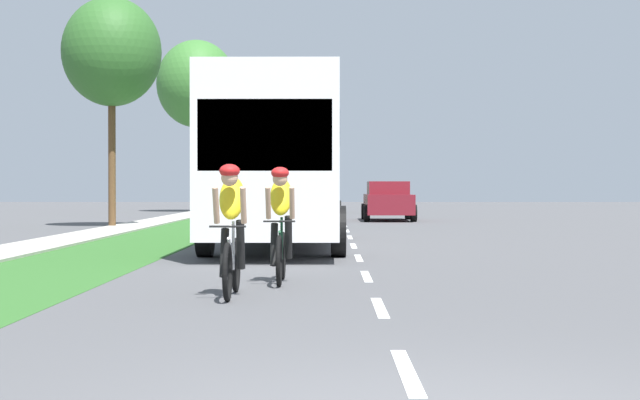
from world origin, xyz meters
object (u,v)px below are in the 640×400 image
at_px(cyclist_lead, 232,229).
at_px(bus_white, 281,157).
at_px(cyclist_trailing, 281,224).
at_px(street_tree_far, 196,84).
at_px(street_tree_near, 112,53).
at_px(sedan_maroon, 388,201).
at_px(pickup_dark_green, 313,196).

distance_m(cyclist_lead, bus_white, 10.58).
distance_m(cyclist_trailing, street_tree_far, 38.74).
relative_size(cyclist_trailing, street_tree_near, 0.23).
height_order(cyclist_lead, cyclist_trailing, same).
bearing_deg(bus_white, street_tree_near, 121.25).
xyz_separation_m(cyclist_trailing, sedan_maroon, (2.97, 25.07, -0.04)).
relative_size(sedan_maroon, street_tree_far, 0.48).
relative_size(bus_white, pickup_dark_green, 2.27).
bearing_deg(bus_white, sedan_maroon, 78.24).
height_order(cyclist_lead, street_tree_near, street_tree_near).
bearing_deg(street_tree_far, cyclist_lead, -81.82).
height_order(cyclist_lead, sedan_maroon, cyclist_lead).
relative_size(pickup_dark_green, street_tree_near, 0.68).
height_order(bus_white, pickup_dark_green, bus_white).
relative_size(bus_white, sedan_maroon, 2.70).
bearing_deg(bus_white, cyclist_trailing, -87.31).
relative_size(cyclist_lead, bus_white, 0.15).
bearing_deg(cyclist_trailing, sedan_maroon, 83.25).
xyz_separation_m(cyclist_trailing, bus_white, (-0.41, 8.82, 1.17)).
bearing_deg(cyclist_lead, cyclist_trailing, 73.36).
xyz_separation_m(pickup_dark_green, street_tree_near, (-6.24, -18.35, 4.84)).
xyz_separation_m(cyclist_lead, cyclist_trailing, (0.51, 1.70, 0.00)).
bearing_deg(cyclist_trailing, cyclist_lead, -106.64).
bearing_deg(sedan_maroon, street_tree_near, -145.54).
distance_m(bus_white, pickup_dark_green, 28.21).
bearing_deg(bus_white, street_tree_far, 101.25).
bearing_deg(street_tree_near, pickup_dark_green, 71.21).
distance_m(cyclist_trailing, sedan_maroon, 25.24).
height_order(cyclist_trailing, sedan_maroon, cyclist_trailing).
xyz_separation_m(street_tree_near, street_tree_far, (0.20, 19.15, 0.96)).
bearing_deg(street_tree_far, street_tree_near, -90.60).
xyz_separation_m(bus_white, pickup_dark_green, (0.28, 28.18, -1.15)).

